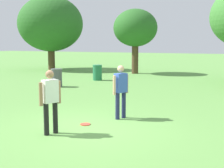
{
  "coord_description": "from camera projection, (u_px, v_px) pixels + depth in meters",
  "views": [
    {
      "loc": [
        4.08,
        -7.01,
        2.32
      ],
      "look_at": [
        -0.13,
        1.82,
        1.0
      ],
      "focal_mm": 49.28,
      "sensor_mm": 36.0,
      "label": 1
    }
  ],
  "objects": [
    {
      "name": "trash_can_further_along",
      "position": [
        97.0,
        72.0,
        19.01
      ],
      "size": [
        0.59,
        0.59,
        0.96
      ],
      "color": "#237047",
      "rests_on": "ground"
    },
    {
      "name": "person_catcher",
      "position": [
        121.0,
        88.0,
        9.33
      ],
      "size": [
        0.35,
        0.57,
        1.64
      ],
      "color": "#1E234C",
      "rests_on": "ground"
    },
    {
      "name": "person_thrower",
      "position": [
        50.0,
        98.0,
        7.73
      ],
      "size": [
        0.35,
        0.57,
        1.64
      ],
      "color": "black",
      "rests_on": "ground"
    },
    {
      "name": "frisbee",
      "position": [
        85.0,
        124.0,
        8.75
      ],
      "size": [
        0.29,
        0.29,
        0.03
      ],
      "primitive_type": "cylinder",
      "color": "#E04733",
      "rests_on": "ground"
    },
    {
      "name": "trash_can_beside_table",
      "position": [
        57.0,
        78.0,
        16.19
      ],
      "size": [
        0.59,
        0.59,
        0.96
      ],
      "color": "#515156",
      "rests_on": "ground"
    },
    {
      "name": "tree_broad_center",
      "position": [
        135.0,
        28.0,
        22.82
      ],
      "size": [
        3.27,
        3.27,
        4.8
      ],
      "color": "#4C3823",
      "rests_on": "ground"
    },
    {
      "name": "ground_plane",
      "position": [
        87.0,
        129.0,
        8.32
      ],
      "size": [
        120.0,
        120.0,
        0.0
      ],
      "primitive_type": "plane",
      "color": "#609947"
    },
    {
      "name": "tree_tall_left",
      "position": [
        51.0,
        24.0,
        26.12
      ],
      "size": [
        5.5,
        5.5,
        6.24
      ],
      "color": "#4C3823",
      "rests_on": "ground"
    }
  ]
}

